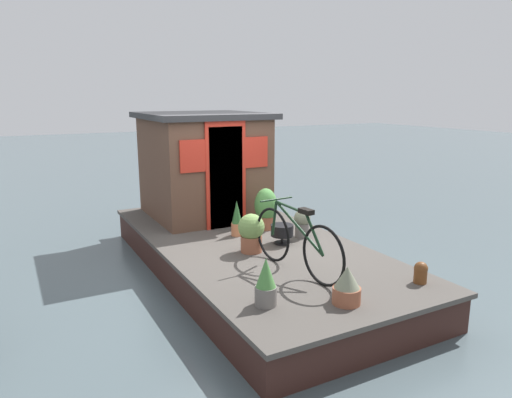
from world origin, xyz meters
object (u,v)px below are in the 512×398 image
bicycle (296,242)px  potted_plant_geranium (347,286)px  potted_plant_sage (266,208)px  potted_plant_rosemary (302,223)px  charcoal_grill (282,231)px  potted_plant_fern (251,232)px  potted_plant_mint (266,283)px  mooring_bollard (421,272)px  potted_plant_lavender (237,219)px  houseboat_cabin (203,164)px

bicycle → potted_plant_geranium: size_ratio=4.15×
potted_plant_geranium → potted_plant_sage: bearing=-12.6°
potted_plant_rosemary → charcoal_grill: 0.48m
potted_plant_fern → charcoal_grill: (0.12, -0.58, -0.10)m
potted_plant_rosemary → potted_plant_fern: size_ratio=0.79×
potted_plant_mint → potted_plant_geranium: potted_plant_mint is taller
potted_plant_sage → mooring_bollard: size_ratio=2.63×
potted_plant_geranium → potted_plant_lavender: size_ratio=0.73×
potted_plant_geranium → potted_plant_lavender: (2.81, -0.06, 0.07)m
houseboat_cabin → mooring_bollard: houseboat_cabin is taller
potted_plant_geranium → potted_plant_sage: 3.01m
potted_plant_mint → houseboat_cabin: bearing=-12.8°
potted_plant_fern → charcoal_grill: bearing=-78.8°
potted_plant_rosemary → potted_plant_mint: (-1.88, 1.72, 0.02)m
potted_plant_mint → potted_plant_geranium: (-0.38, -0.78, -0.05)m
houseboat_cabin → charcoal_grill: houseboat_cabin is taller
potted_plant_sage → mooring_bollard: 2.95m
charcoal_grill → potted_plant_lavender: bearing=31.1°
potted_plant_rosemary → potted_plant_lavender: potted_plant_lavender is taller
houseboat_cabin → potted_plant_rosemary: houseboat_cabin is taller
bicycle → potted_plant_lavender: bearing=-1.2°
houseboat_cabin → potted_plant_rosemary: bearing=-158.2°
potted_plant_fern → charcoal_grill: size_ratio=1.63×
potted_plant_fern → mooring_bollard: size_ratio=2.12×
potted_plant_fern → mooring_bollard: bearing=-147.5°
charcoal_grill → mooring_bollard: charcoal_grill is taller
potted_plant_mint → charcoal_grill: bearing=-36.0°
mooring_bollard → potted_plant_lavender: bearing=21.4°
potted_plant_mint → potted_plant_sage: bearing=-29.4°
houseboat_cabin → potted_plant_mint: size_ratio=4.09×
potted_plant_mint → mooring_bollard: potted_plant_mint is taller
bicycle → houseboat_cabin: bearing=-1.6°
potted_plant_lavender → potted_plant_sage: bearing=-78.3°
potted_plant_rosemary → potted_plant_sage: (0.67, 0.28, 0.12)m
houseboat_cabin → potted_plant_geranium: houseboat_cabin is taller
bicycle → potted_plant_lavender: size_ratio=3.04×
houseboat_cabin → potted_plant_fern: bearing=174.6°
potted_plant_rosemary → potted_plant_lavender: (0.55, 0.88, 0.04)m
potted_plant_sage → potted_plant_lavender: (-0.12, 0.60, -0.08)m
potted_plant_fern → mooring_bollard: potted_plant_fern is taller
potted_plant_geranium → potted_plant_sage: size_ratio=0.61×
potted_plant_geranium → charcoal_grill: bearing=-12.7°
potted_plant_fern → charcoal_grill: potted_plant_fern is taller
potted_plant_lavender → houseboat_cabin: bearing=-2.1°
houseboat_cabin → charcoal_grill: size_ratio=6.36×
bicycle → potted_plant_mint: size_ratio=3.29×
potted_plant_rosemary → potted_plant_lavender: 1.04m
potted_plant_lavender → potted_plant_mint: bearing=160.9°
bicycle → potted_plant_rosemary: 1.54m
bicycle → potted_plant_sage: bearing=-18.4°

